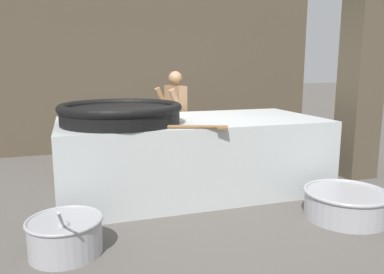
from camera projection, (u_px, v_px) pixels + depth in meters
ground_plane at (192, 189)px, 5.05m from camera, size 60.00×60.00×0.00m
back_wall at (147, 67)px, 7.46m from camera, size 7.13×0.24×3.26m
support_pillar at (362, 67)px, 5.41m from camera, size 0.46×0.46×3.26m
hearth_platform at (192, 155)px, 4.96m from camera, size 3.38×1.62×0.96m
giant_wok_near at (121, 113)px, 4.44m from camera, size 1.46×1.46×0.25m
stirring_paddle at (186, 127)px, 4.09m from camera, size 0.98×0.41×0.04m
cook at (175, 116)px, 6.00m from camera, size 0.45×0.62×1.56m
prep_bowl_vegetables at (65, 234)px, 3.28m from camera, size 0.66×0.86×0.59m
prep_bowl_meat at (346, 203)px, 4.06m from camera, size 0.90×0.90×0.31m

